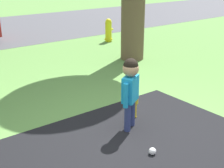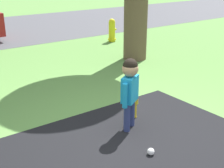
# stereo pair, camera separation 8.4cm
# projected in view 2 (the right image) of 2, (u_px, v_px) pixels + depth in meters

# --- Properties ---
(ground_plane) EXTENTS (60.00, 60.00, 0.00)m
(ground_plane) POSITION_uv_depth(u_px,v_px,m) (127.00, 139.00, 4.08)
(ground_plane) COLOR #5B8C42
(child) EXTENTS (0.37, 0.27, 1.01)m
(child) POSITION_uv_depth(u_px,v_px,m) (130.00, 84.00, 4.13)
(child) COLOR navy
(child) RESTS_ON ground
(baseball_bat) EXTENTS (0.07, 0.07, 0.54)m
(baseball_bat) POSITION_uv_depth(u_px,v_px,m) (136.00, 96.00, 4.53)
(baseball_bat) COLOR yellow
(baseball_bat) RESTS_ON ground
(sports_ball) EXTENTS (0.09, 0.09, 0.09)m
(sports_ball) POSITION_uv_depth(u_px,v_px,m) (151.00, 152.00, 3.72)
(sports_ball) COLOR white
(sports_ball) RESTS_ON ground
(fire_hydrant) EXTENTS (0.27, 0.24, 0.69)m
(fire_hydrant) POSITION_uv_depth(u_px,v_px,m) (112.00, 30.00, 9.36)
(fire_hydrant) COLOR yellow
(fire_hydrant) RESTS_ON ground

